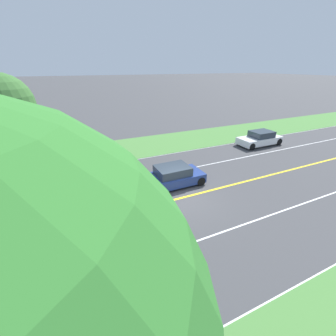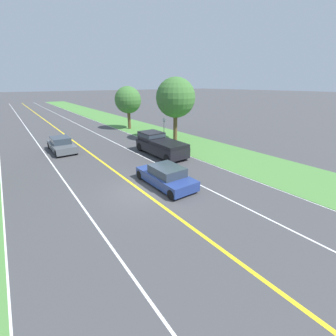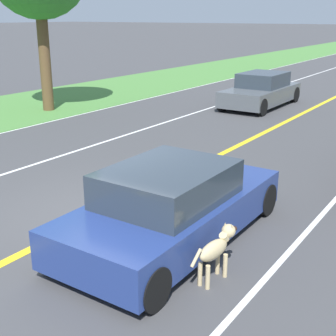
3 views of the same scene
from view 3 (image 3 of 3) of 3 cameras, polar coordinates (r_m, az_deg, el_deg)
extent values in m
plane|color=#424244|center=(8.98, -8.45, -5.73)|extent=(400.00, 400.00, 0.00)
cube|color=yellow|center=(8.98, -8.45, -5.71)|extent=(0.18, 160.00, 0.01)
cube|color=white|center=(7.31, 12.82, -11.85)|extent=(0.10, 160.00, 0.01)
cube|color=navy|center=(7.81, 0.72, -5.52)|extent=(1.90, 4.42, 0.60)
cube|color=#2D3842|center=(7.46, -0.01, -1.91)|extent=(1.63, 2.12, 0.55)
cylinder|color=black|center=(9.01, 11.74, -3.76)|extent=(0.22, 0.60, 0.60)
cylinder|color=black|center=(6.14, -1.98, -14.44)|extent=(0.22, 0.60, 0.60)
cylinder|color=black|center=(9.73, 2.36, -1.71)|extent=(0.22, 0.60, 0.60)
cylinder|color=black|center=(7.15, -13.41, -9.90)|extent=(0.22, 0.60, 0.60)
ellipsoid|color=#D1B784|center=(6.64, 5.56, -9.92)|extent=(0.27, 0.62, 0.26)
cylinder|color=#D1B784|center=(6.91, 6.98, -11.72)|extent=(0.07, 0.07, 0.36)
cylinder|color=#D1B784|center=(6.61, 4.87, -13.13)|extent=(0.07, 0.07, 0.36)
cylinder|color=#D1B784|center=(6.98, 6.06, -11.38)|extent=(0.07, 0.07, 0.36)
cylinder|color=#D1B784|center=(6.68, 3.92, -12.75)|extent=(0.07, 0.07, 0.36)
cylinder|color=#D1B784|center=(6.78, 6.86, -8.35)|extent=(0.14, 0.18, 0.16)
sphere|color=#D1B784|center=(6.84, 7.39, -7.62)|extent=(0.23, 0.23, 0.20)
ellipsoid|color=#331E14|center=(6.95, 8.04, -7.34)|extent=(0.10, 0.11, 0.08)
cone|color=tan|center=(6.77, 7.76, -7.19)|extent=(0.07, 0.07, 0.09)
cone|color=tan|center=(6.82, 6.98, -6.94)|extent=(0.07, 0.07, 0.09)
cylinder|color=#D1B784|center=(6.34, 3.45, -10.89)|extent=(0.07, 0.23, 0.22)
cube|color=#51565B|center=(19.87, 11.21, 8.77)|extent=(1.83, 4.42, 0.62)
cube|color=#2D3842|center=(19.94, 11.52, 10.52)|extent=(1.57, 2.12, 0.57)
cylinder|color=black|center=(18.64, 6.64, 7.89)|extent=(0.22, 0.66, 0.66)
cylinder|color=black|center=(21.83, 11.05, 9.17)|extent=(0.22, 0.66, 0.66)
cylinder|color=black|center=(17.96, 11.34, 7.27)|extent=(0.22, 0.66, 0.66)
cylinder|color=black|center=(21.25, 15.17, 8.64)|extent=(0.22, 0.66, 0.66)
cylinder|color=brown|center=(18.99, -14.79, 12.83)|extent=(0.43, 0.43, 4.08)
camera|label=1|loc=(19.85, -21.63, 27.44)|focal=24.00mm
camera|label=2|loc=(12.82, -82.95, 14.58)|focal=24.00mm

